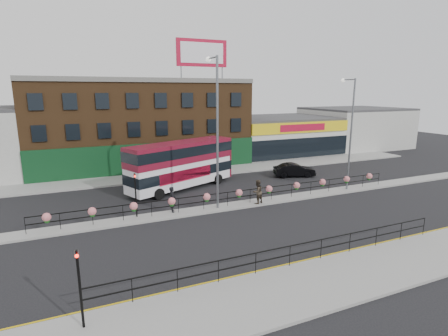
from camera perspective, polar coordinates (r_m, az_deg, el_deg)
name	(u,v)px	position (r m, az deg, el deg)	size (l,w,h in m)	color
ground	(239,206)	(28.18, 2.45, -6.19)	(120.00, 120.00, 0.00)	black
south_pavement	(345,276)	(19.02, 19.18, -16.35)	(60.00, 4.00, 0.15)	#959592
north_pavement	(192,173)	(38.88, -5.31, -0.85)	(60.00, 4.00, 0.15)	#959592
median	(239,205)	(28.16, 2.45, -6.04)	(60.00, 1.60, 0.15)	#959592
yellow_line_inner	(316,258)	(20.57, 14.73, -13.96)	(60.00, 0.10, 0.01)	gold
yellow_line_outer	(318,259)	(20.45, 15.05, -14.15)	(60.00, 0.10, 0.01)	gold
brick_building	(140,123)	(44.77, -13.60, 7.18)	(25.00, 12.21, 10.30)	brown
supermarket	(278,135)	(52.30, 8.74, 5.38)	(15.00, 12.25, 5.30)	silver
warehouse_east	(354,127)	(61.43, 20.50, 6.25)	(14.50, 12.00, 6.30)	#B4B5AF
billboard	(202,53)	(41.68, -3.62, 18.22)	(6.00, 0.29, 4.40)	#A80D2A
median_railing	(239,193)	(27.86, 2.47, -4.15)	(30.04, 0.56, 1.23)	black
south_railing	(290,251)	(18.78, 10.73, -13.19)	(20.04, 0.05, 1.12)	black
double_decker_bus	(182,160)	(32.60, -6.88, 1.26)	(11.08, 6.61, 4.43)	white
car	(294,170)	(38.10, 11.40, -0.33)	(4.62, 2.76, 1.44)	black
pedestrian_a	(172,199)	(26.40, -8.42, -5.07)	(0.55, 0.76, 1.93)	black
pedestrian_b	(257,192)	(28.10, 5.48, -3.88)	(1.13, 0.99, 1.95)	#382F24
lamp_column_west	(216,120)	(26.15, -1.34, 7.82)	(0.41, 2.00, 11.38)	slate
lamp_column_east	(350,125)	(33.40, 19.82, 6.67)	(0.36, 1.75, 9.96)	slate
traffic_light_south	(78,272)	(14.53, -22.68, -15.41)	(0.15, 0.28, 3.65)	black
traffic_light_median	(135,186)	(25.51, -14.30, -2.80)	(0.15, 0.28, 3.65)	black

